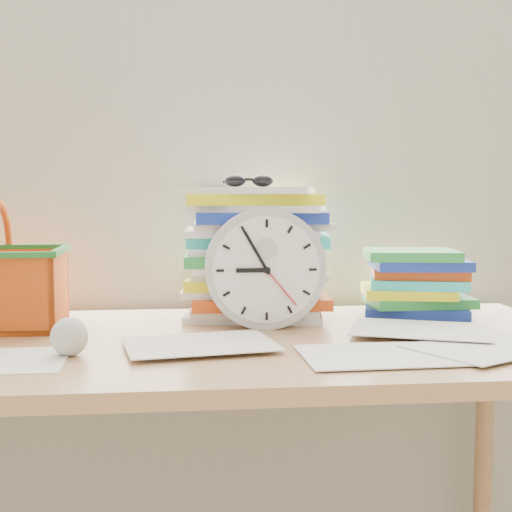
{
  "coord_description": "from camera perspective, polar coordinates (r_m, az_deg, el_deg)",
  "views": [
    {
      "loc": [
        -0.09,
        0.26,
        1.03
      ],
      "look_at": [
        0.05,
        1.6,
        0.91
      ],
      "focal_mm": 50.0,
      "sensor_mm": 36.0,
      "label": 1
    }
  ],
  "objects": [
    {
      "name": "desk",
      "position": [
        1.39,
        -2.07,
        -9.61
      ],
      "size": [
        1.4,
        0.7,
        0.75
      ],
      "color": "tan",
      "rests_on": "ground"
    },
    {
      "name": "curtain",
      "position": [
        1.74,
        -3.06,
        14.1
      ],
      "size": [
        2.4,
        0.01,
        2.5
      ],
      "primitive_type": "cube",
      "color": "beige",
      "rests_on": "room_shell"
    },
    {
      "name": "crumpled_ball",
      "position": [
        1.27,
        -14.73,
        -6.23
      ],
      "size": [
        0.07,
        0.07,
        0.07
      ],
      "primitive_type": "sphere",
      "color": "silver",
      "rests_on": "desk"
    },
    {
      "name": "sunglasses",
      "position": [
        1.59,
        -0.58,
        6.04
      ],
      "size": [
        0.13,
        0.11,
        0.03
      ],
      "primitive_type": null,
      "rotation": [
        0.0,
        0.0,
        -0.05
      ],
      "color": "black",
      "rests_on": "paper_stack"
    },
    {
      "name": "scattered_papers",
      "position": [
        1.37,
        -2.08,
        -6.35
      ],
      "size": [
        1.26,
        0.42,
        0.02
      ],
      "primitive_type": null,
      "color": "white",
      "rests_on": "desk"
    },
    {
      "name": "paper_stack",
      "position": [
        1.59,
        -0.01,
        0.31
      ],
      "size": [
        0.37,
        0.32,
        0.29
      ],
      "primitive_type": null,
      "rotation": [
        0.0,
        0.0,
        -0.16
      ],
      "color": "white",
      "rests_on": "desk"
    },
    {
      "name": "clock",
      "position": [
        1.45,
        0.73,
        -1.01
      ],
      "size": [
        0.25,
        0.05,
        0.25
      ],
      "primitive_type": "cylinder",
      "rotation": [
        1.57,
        0.0,
        0.0
      ],
      "color": "#B7B9BB",
      "rests_on": "desk"
    },
    {
      "name": "book_stack",
      "position": [
        1.65,
        12.52,
        -2.07
      ],
      "size": [
        0.28,
        0.23,
        0.15
      ],
      "primitive_type": null,
      "rotation": [
        0.0,
        0.0,
        -0.15
      ],
      "color": "white",
      "rests_on": "desk"
    }
  ]
}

